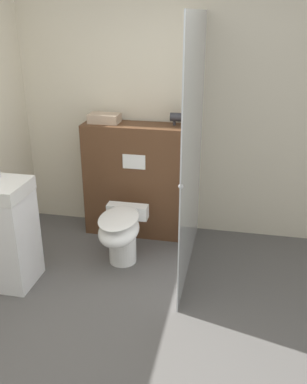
{
  "coord_description": "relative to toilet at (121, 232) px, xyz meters",
  "views": [
    {
      "loc": [
        0.84,
        -1.96,
        2.13
      ],
      "look_at": [
        0.18,
        1.27,
        0.74
      ],
      "focal_mm": 40.0,
      "sensor_mm": 36.0,
      "label": 1
    }
  ],
  "objects": [
    {
      "name": "ground_plane",
      "position": [
        0.12,
        -1.29,
        -0.32
      ],
      "size": [
        12.0,
        12.0,
        0.0
      ],
      "primitive_type": "plane",
      "color": "#565451"
    },
    {
      "name": "wall_back",
      "position": [
        0.12,
        0.86,
        0.93
      ],
      "size": [
        8.0,
        0.06,
        2.5
      ],
      "color": "beige",
      "rests_on": "ground_plane"
    },
    {
      "name": "partition_panel",
      "position": [
        0.01,
        0.64,
        0.25
      ],
      "size": [
        1.07,
        0.32,
        1.14
      ],
      "color": "#51331E",
      "rests_on": "ground_plane"
    },
    {
      "name": "shower_glass",
      "position": [
        0.6,
        0.12,
        0.75
      ],
      "size": [
        0.04,
        1.41,
        2.15
      ],
      "color": "silver",
      "rests_on": "ground_plane"
    },
    {
      "name": "toilet",
      "position": [
        0.0,
        0.0,
        0.0
      ],
      "size": [
        0.38,
        0.62,
        0.5
      ],
      "color": "white",
      "rests_on": "ground_plane"
    },
    {
      "name": "sink_vanity",
      "position": [
        -0.9,
        -0.46,
        0.14
      ],
      "size": [
        0.52,
        0.41,
        1.05
      ],
      "color": "white",
      "rests_on": "ground_plane"
    },
    {
      "name": "hair_drier",
      "position": [
        0.39,
        0.68,
        0.9
      ],
      "size": [
        0.16,
        0.08,
        0.12
      ],
      "color": "#2D2D33",
      "rests_on": "partition_panel"
    },
    {
      "name": "folded_towel",
      "position": [
        -0.32,
        0.65,
        0.87
      ],
      "size": [
        0.29,
        0.18,
        0.09
      ],
      "color": "tan",
      "rests_on": "partition_panel"
    }
  ]
}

